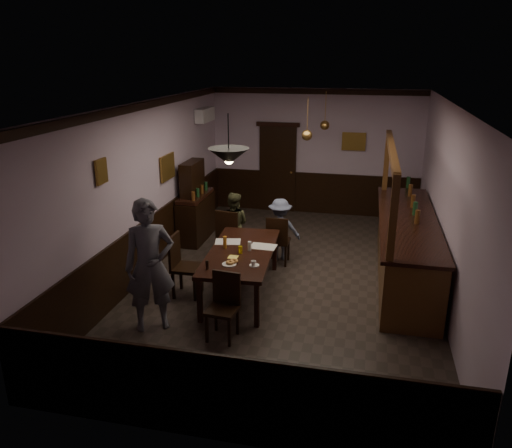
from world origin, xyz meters
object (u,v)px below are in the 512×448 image
(pendant_brass_mid, at_px, (307,135))
(dining_table, at_px, (241,254))
(coffee_cup, at_px, (253,263))
(person_standing, at_px, (150,266))
(person_seated_right, at_px, (280,229))
(bar_counter, at_px, (406,246))
(pendant_iron, at_px, (229,156))
(chair_far_left, at_px, (229,234))
(person_seated_left, at_px, (233,225))
(chair_far_right, at_px, (278,239))
(sideboard, at_px, (195,209))
(pendant_brass_far, at_px, (325,125))
(chair_side, at_px, (182,263))
(soda_can, at_px, (240,250))
(chair_near, at_px, (224,303))

(pendant_brass_mid, bearing_deg, dining_table, -108.98)
(dining_table, xyz_separation_m, coffee_cup, (0.33, -0.56, 0.11))
(person_standing, xyz_separation_m, person_seated_right, (1.33, 2.89, -0.35))
(bar_counter, height_order, pendant_iron, pendant_iron)
(chair_far_left, bearing_deg, person_seated_left, -81.92)
(chair_far_right, xyz_separation_m, person_seated_right, (-0.01, 0.28, 0.08))
(sideboard, relative_size, pendant_brass_mid, 2.06)
(person_standing, distance_m, person_seated_right, 3.20)
(dining_table, height_order, coffee_cup, coffee_cup)
(person_seated_left, relative_size, pendant_brass_far, 1.58)
(chair_far_right, xyz_separation_m, person_standing, (-1.34, -2.61, 0.44))
(coffee_cup, distance_m, pendant_iron, 1.67)
(chair_far_left, height_order, bar_counter, bar_counter)
(pendant_brass_mid, bearing_deg, chair_far_right, -113.67)
(person_standing, bearing_deg, chair_side, 57.92)
(coffee_cup, height_order, sideboard, sideboard)
(dining_table, bearing_deg, soda_can, -81.19)
(soda_can, relative_size, bar_counter, 0.03)
(chair_near, distance_m, person_seated_right, 2.91)
(bar_counter, bearing_deg, pendant_iron, -141.73)
(chair_far_right, height_order, person_seated_left, person_seated_left)
(person_seated_right, bearing_deg, person_standing, 50.23)
(soda_can, bearing_deg, coffee_cup, -55.21)
(pendant_brass_mid, bearing_deg, person_seated_right, -123.90)
(sideboard, xyz_separation_m, pendant_brass_mid, (2.31, -0.13, 1.63))
(chair_far_right, bearing_deg, person_seated_right, -87.41)
(chair_far_right, distance_m, chair_side, 2.02)
(person_standing, xyz_separation_m, pendant_brass_far, (1.91, 4.91, 1.35))
(chair_side, relative_size, coffee_cup, 12.83)
(chair_side, relative_size, person_standing, 0.54)
(person_seated_right, bearing_deg, person_seated_left, -11.59)
(pendant_iron, bearing_deg, pendant_brass_far, 78.57)
(soda_can, bearing_deg, sideboard, 123.68)
(soda_can, bearing_deg, chair_far_right, 76.05)
(dining_table, distance_m, chair_far_left, 1.36)
(pendant_brass_mid, bearing_deg, chair_far_left, -144.62)
(person_standing, bearing_deg, chair_far_left, 51.13)
(chair_far_right, xyz_separation_m, soda_can, (-0.35, -1.41, 0.30))
(person_seated_right, height_order, pendant_brass_far, pendant_brass_far)
(sideboard, relative_size, bar_counter, 0.41)
(chair_side, bearing_deg, person_standing, 176.44)
(sideboard, height_order, pendant_brass_mid, pendant_brass_mid)
(dining_table, relative_size, coffee_cup, 28.22)
(person_seated_right, bearing_deg, soda_can, 63.57)
(soda_can, distance_m, pendant_brass_mid, 2.80)
(chair_side, bearing_deg, dining_table, -75.46)
(person_seated_left, relative_size, sideboard, 0.77)
(coffee_cup, bearing_deg, pendant_iron, -143.77)
(chair_far_left, height_order, pendant_brass_mid, pendant_brass_mid)
(dining_table, distance_m, soda_can, 0.17)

